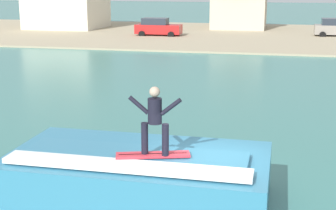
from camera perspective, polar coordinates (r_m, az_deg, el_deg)
name	(u,v)px	position (r m, az deg, el deg)	size (l,w,h in m)	color
ground_plane	(217,208)	(12.61, 5.55, -11.47)	(260.00, 260.00, 0.00)	#3A7A73
wave_crest	(138,177)	(12.59, -3.34, -8.13)	(6.29, 3.42, 1.43)	teal
surfboard	(153,155)	(11.77, -1.71, -5.62)	(1.74, 0.87, 0.06)	#D8333F
surfer	(155,117)	(11.45, -1.49, -1.38)	(1.24, 0.32, 1.59)	black
shoreline_bank	(269,36)	(52.50, 11.34, 7.64)	(120.00, 27.46, 0.15)	tan
car_near_shore	(158,27)	(51.05, -1.16, 8.73)	(4.54, 2.10, 1.86)	red
car_far_shore	(336,28)	(53.13, 18.40, 8.24)	(4.33, 2.29, 1.86)	gray
house_small_cottage	(240,0)	(59.61, 8.07, 11.57)	(7.93, 7.93, 5.92)	beige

